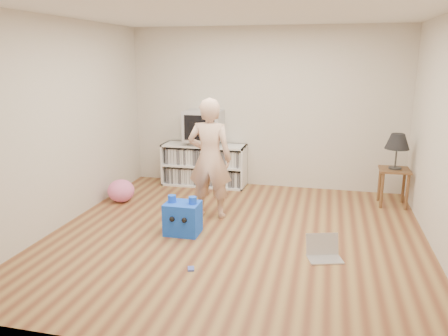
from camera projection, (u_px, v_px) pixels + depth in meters
ground at (236, 236)px, 5.32m from camera, size 4.50×4.50×0.00m
walls at (237, 130)px, 5.00m from camera, size 4.52×4.52×2.60m
ceiling at (237, 10)px, 4.68m from camera, size 4.50×4.50×0.01m
media_unit at (205, 165)px, 7.37m from camera, size 1.40×0.45×0.70m
dvd_deck at (204, 142)px, 7.27m from camera, size 0.45×0.35×0.07m
crt_tv at (204, 126)px, 7.19m from camera, size 0.60×0.53×0.50m
side_table at (394, 178)px, 6.32m from camera, size 0.42×0.42×0.55m
table_lamp at (397, 142)px, 6.19m from camera, size 0.34×0.34×0.52m
person at (210, 159)px, 5.78m from camera, size 0.60×0.41×1.61m
laptop at (323, 252)px, 4.73m from camera, size 0.42×0.38×0.25m
playing_cards at (191, 269)px, 4.47m from camera, size 0.09×0.11×0.02m
plush_blue at (183, 218)px, 5.35m from camera, size 0.42×0.37×0.48m
plush_pink at (121, 191)px, 6.54m from camera, size 0.48×0.48×0.34m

